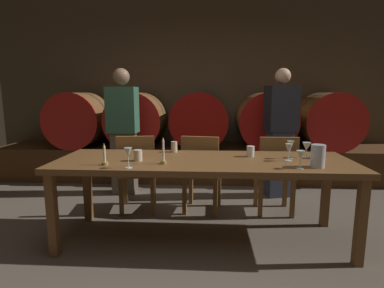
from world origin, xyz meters
The scene contains 26 objects.
ground_plane centered at (0.00, 0.00, 0.00)m, with size 8.99×8.99×0.00m, color brown.
back_wall centered at (0.00, 2.91, 1.44)m, with size 6.92×0.24×2.88m, color brown.
barrel_shelf centered at (0.00, 2.36, 0.25)m, with size 6.22×0.90×0.50m, color #4C2D16.
wine_barrel_far_left centered at (-1.89, 2.36, 0.92)m, with size 0.84×0.93×0.84m.
wine_barrel_left centered at (-0.98, 2.36, 0.92)m, with size 0.84×0.93×0.84m.
wine_barrel_center centered at (-0.02, 2.36, 0.92)m, with size 0.84×0.93×0.84m.
wine_barrel_right centered at (0.97, 2.36, 0.92)m, with size 0.84×0.93×0.84m.
wine_barrel_far_right centered at (1.89, 2.36, 0.92)m, with size 0.84×0.93×0.84m.
dining_table centered at (0.09, 0.27, 0.69)m, with size 2.59×0.84×0.75m.
chair_left centered at (-0.66, 0.90, 0.49)m, with size 0.45×0.45×0.88m.
chair_center centered at (0.05, 0.91, 0.49)m, with size 0.45×0.45×0.88m.
chair_right centered at (0.87, 0.91, 0.49)m, with size 0.40×0.40×0.88m.
guest_left centered at (-0.98, 1.53, 0.84)m, with size 0.39×0.25×1.64m.
guest_right centered at (1.03, 1.53, 0.83)m, with size 0.43×0.33×1.63m.
candle_left centered at (-0.71, 0.02, 0.80)m, with size 0.05×0.05×0.18m.
candle_right centered at (-0.24, 0.09, 0.82)m, with size 0.05×0.05×0.22m.
pitcher centered at (0.99, 0.04, 0.84)m, with size 0.11×0.11×0.18m.
wine_glass_far_left centered at (-0.49, -0.07, 0.87)m, with size 0.06×0.06×0.16m.
wine_glass_left centered at (0.82, 0.26, 0.86)m, with size 0.06×0.06×0.15m.
wine_glass_center centered at (0.84, -0.01, 0.86)m, with size 0.07×0.07×0.14m.
wine_glass_right centered at (0.86, 0.35, 0.87)m, with size 0.06×0.06×0.16m.
wine_glass_far_right centered at (1.01, 0.39, 0.85)m, with size 0.07×0.07×0.14m.
cup_far_left centered at (-0.47, 0.19, 0.80)m, with size 0.07×0.07×0.10m, color beige.
cup_center_left centered at (-0.21, 0.59, 0.81)m, with size 0.06×0.06×0.11m, color beige.
cup_center_right centered at (0.52, 0.42, 0.80)m, with size 0.07×0.07×0.10m, color white.
cup_far_right centered at (1.12, 0.38, 0.80)m, with size 0.08×0.08×0.09m, color white.
Camera 1 is at (0.14, -2.37, 1.34)m, focal length 28.66 mm.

